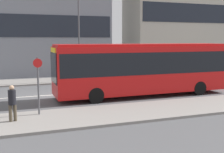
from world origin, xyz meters
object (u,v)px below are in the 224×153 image
at_px(parked_car_0, 178,73).
at_px(street_lamp, 79,25).
at_px(parked_car_1, 217,71).
at_px(pedestrian_near_stop, 12,101).
at_px(bus_stop_sign, 38,81).
at_px(city_bus, 143,66).

height_order(parked_car_0, street_lamp, street_lamp).
relative_size(parked_car_1, pedestrian_near_stop, 2.37).
bearing_deg(pedestrian_near_stop, bus_stop_sign, 20.68).
relative_size(city_bus, pedestrian_near_stop, 7.25).
xyz_separation_m(bus_stop_sign, street_lamp, (4.48, 10.31, 3.27)).
distance_m(city_bus, street_lamp, 8.36).
height_order(parked_car_1, pedestrian_near_stop, pedestrian_near_stop).
height_order(city_bus, parked_car_0, city_bus).
relative_size(city_bus, parked_car_1, 3.06).
bearing_deg(parked_car_0, city_bus, -138.68).
xyz_separation_m(city_bus, parked_car_0, (6.36, 5.59, -1.39)).
height_order(city_bus, parked_car_1, city_bus).
height_order(pedestrian_near_stop, street_lamp, street_lamp).
xyz_separation_m(pedestrian_near_stop, street_lamp, (5.71, 11.15, 3.97)).
relative_size(parked_car_0, bus_stop_sign, 1.50).
relative_size(bus_stop_sign, street_lamp, 0.34).
bearing_deg(parked_car_1, parked_car_0, -177.52).
bearing_deg(parked_car_1, bus_stop_sign, -154.29).
distance_m(parked_car_0, pedestrian_near_stop, 17.50).
relative_size(city_bus, parked_car_0, 2.84).
bearing_deg(pedestrian_near_stop, city_bus, 11.03).
xyz_separation_m(parked_car_1, bus_stop_sign, (-18.26, -8.79, 1.17)).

